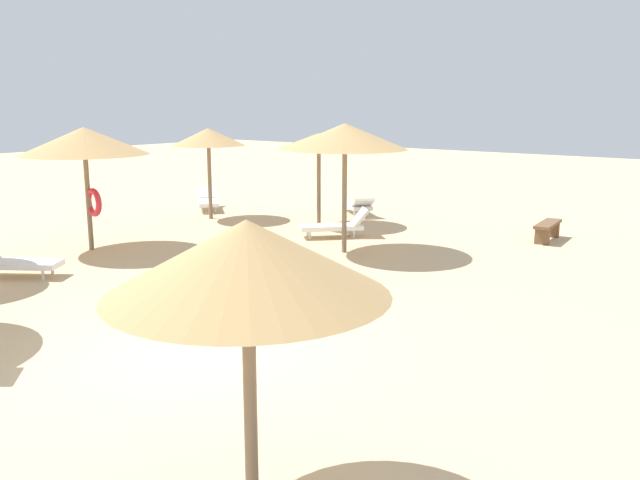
{
  "coord_description": "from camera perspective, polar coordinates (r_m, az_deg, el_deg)",
  "views": [
    {
      "loc": [
        7.18,
        -6.18,
        3.61
      ],
      "look_at": [
        0.0,
        3.0,
        1.2
      ],
      "focal_mm": 37.68,
      "sensor_mm": 36.0,
      "label": 1
    }
  ],
  "objects": [
    {
      "name": "ground_plane",
      "position": [
        10.14,
        -10.65,
        -9.39
      ],
      "size": [
        80.0,
        80.0,
        0.0
      ],
      "primitive_type": "plane",
      "color": "#D1B284"
    },
    {
      "name": "parasol_1",
      "position": [
        21.08,
        -9.47,
        8.59
      ],
      "size": [
        2.26,
        2.26,
        2.81
      ],
      "color": "#75604C",
      "rests_on": "ground"
    },
    {
      "name": "parasol_2",
      "position": [
        19.74,
        -0.11,
        8.37
      ],
      "size": [
        2.43,
        2.43,
        2.71
      ],
      "color": "#75604C",
      "rests_on": "ground"
    },
    {
      "name": "parasol_3",
      "position": [
        5.62,
        -6.22,
        -1.61
      ],
      "size": [
        2.44,
        2.44,
        2.66
      ],
      "color": "#75604C",
      "rests_on": "ground"
    },
    {
      "name": "parasol_4",
      "position": [
        16.02,
        2.13,
        8.75
      ],
      "size": [
        2.99,
        2.99,
        3.11
      ],
      "color": "#75604C",
      "rests_on": "ground"
    },
    {
      "name": "parasol_6",
      "position": [
        17.25,
        -19.39,
        7.87
      ],
      "size": [
        3.07,
        3.07,
        3.01
      ],
      "color": "#75604C",
      "rests_on": "ground"
    },
    {
      "name": "lounger_1",
      "position": [
        23.13,
        -9.53,
        3.33
      ],
      "size": [
        1.87,
        1.71,
        0.67
      ],
      "color": "white",
      "rests_on": "ground"
    },
    {
      "name": "lounger_2",
      "position": [
        21.89,
        3.21,
        3.0
      ],
      "size": [
        1.87,
        1.73,
        0.64
      ],
      "color": "white",
      "rests_on": "ground"
    },
    {
      "name": "lounger_4",
      "position": [
        18.15,
        1.34,
        1.25
      ],
      "size": [
        1.73,
        1.81,
        0.78
      ],
      "color": "white",
      "rests_on": "ground"
    },
    {
      "name": "lounger_5",
      "position": [
        15.43,
        -24.65,
        -1.75
      ],
      "size": [
        1.94,
        1.62,
        0.62
      ],
      "color": "white",
      "rests_on": "ground"
    },
    {
      "name": "bench_0",
      "position": [
        18.66,
        18.77,
        0.99
      ],
      "size": [
        0.57,
        1.54,
        0.49
      ],
      "color": "brown",
      "rests_on": "ground"
    }
  ]
}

